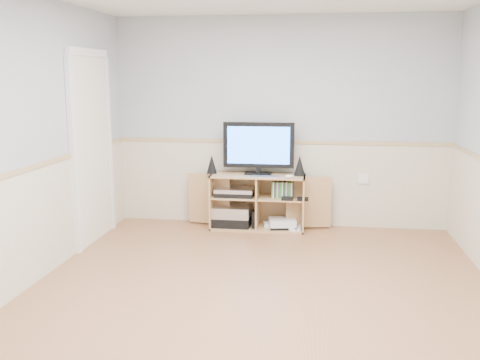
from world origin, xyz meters
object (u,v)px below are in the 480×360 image
(monitor, at_px, (259,146))
(keyboard, at_px, (265,177))
(game_consoles, at_px, (281,223))
(media_cabinet, at_px, (258,200))

(monitor, xyz_separation_m, keyboard, (0.10, -0.19, -0.33))
(monitor, height_order, keyboard, monitor)
(monitor, bearing_deg, keyboard, -63.01)
(monitor, bearing_deg, game_consoles, -11.95)
(media_cabinet, bearing_deg, game_consoles, -12.59)
(monitor, relative_size, keyboard, 2.69)
(game_consoles, bearing_deg, monitor, 168.05)
(keyboard, bearing_deg, monitor, 114.44)
(keyboard, distance_m, game_consoles, 0.63)
(keyboard, height_order, game_consoles, keyboard)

